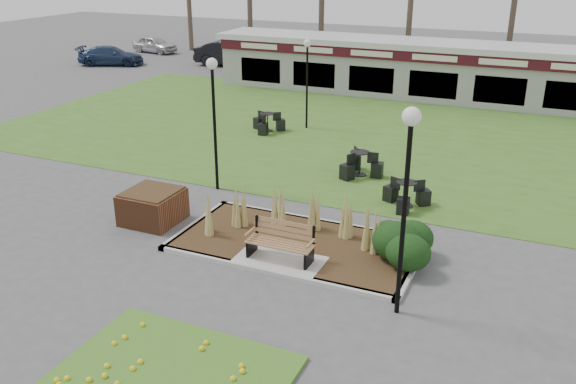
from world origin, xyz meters
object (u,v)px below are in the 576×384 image
at_px(bistro_set_c, 406,198).
at_px(bistro_set_a, 267,125).
at_px(park_bench, 281,241).
at_px(car_silver, 155,44).
at_px(bistro_set_b, 359,167).
at_px(car_blue, 111,56).
at_px(brick_planter, 153,206).
at_px(lamp_post_mid_left, 307,64).
at_px(car_black, 232,54).
at_px(food_pavilion, 439,70).
at_px(lamp_post_mid_right, 213,95).
at_px(lamp_post_near_left, 408,168).

bearing_deg(bistro_set_c, bistro_set_a, 142.40).
distance_m(park_bench, car_silver, 34.66).
xyz_separation_m(bistro_set_b, car_blue, (-21.95, 13.94, 0.32)).
xyz_separation_m(brick_planter, bistro_set_c, (6.38, 4.00, -0.19)).
relative_size(lamp_post_mid_left, bistro_set_a, 2.59).
xyz_separation_m(park_bench, bistro_set_a, (-5.43, 10.45, -0.31)).
bearing_deg(car_blue, car_black, -90.71).
bearing_deg(park_bench, brick_planter, 170.31).
distance_m(brick_planter, bistro_set_a, 9.76).
xyz_separation_m(car_silver, car_black, (8.12, -2.64, 0.20)).
xyz_separation_m(food_pavilion, car_blue, (-22.10, 1.04, -0.85)).
relative_size(lamp_post_mid_right, car_black, 0.85).
bearing_deg(car_blue, lamp_post_mid_right, -154.99).
xyz_separation_m(brick_planter, lamp_post_near_left, (7.62, -1.80, 2.83)).
height_order(brick_planter, bistro_set_b, brick_planter).
xyz_separation_m(bistro_set_a, bistro_set_b, (5.28, -3.64, 0.02)).
relative_size(park_bench, food_pavilion, 0.07).
height_order(lamp_post_mid_right, car_blue, lamp_post_mid_right).
distance_m(brick_planter, food_pavilion, 19.49).
bearing_deg(bistro_set_a, car_blue, 148.30).
bearing_deg(lamp_post_mid_left, car_blue, 153.14).
relative_size(bistro_set_c, car_silver, 0.40).
xyz_separation_m(lamp_post_mid_right, bistro_set_a, (-1.42, 6.74, -2.82)).
bearing_deg(bistro_set_b, lamp_post_mid_left, 129.35).
distance_m(bistro_set_a, car_blue, 19.60).
height_order(park_bench, car_silver, car_silver).
bearing_deg(car_silver, bistro_set_a, -123.43).
height_order(lamp_post_near_left, car_blue, lamp_post_near_left).
bearing_deg(lamp_post_near_left, car_blue, 139.27).
bearing_deg(lamp_post_near_left, car_black, 125.44).
xyz_separation_m(bistro_set_a, car_blue, (-16.67, 10.30, 0.34)).
bearing_deg(lamp_post_mid_right, park_bench, -42.89).
relative_size(lamp_post_mid_left, lamp_post_mid_right, 0.90).
bearing_deg(car_blue, food_pavilion, -114.41).
relative_size(bistro_set_a, car_silver, 0.40).
bearing_deg(car_silver, bistro_set_b, -121.64).
height_order(lamp_post_mid_right, bistro_set_c, lamp_post_mid_right).
distance_m(brick_planter, car_black, 25.04).
distance_m(park_bench, bistro_set_b, 6.82).
relative_size(bistro_set_b, bistro_set_c, 1.07).
xyz_separation_m(lamp_post_near_left, car_black, (-17.62, 24.76, -2.48)).
height_order(brick_planter, bistro_set_a, brick_planter).
distance_m(car_black, car_blue, 8.25).
height_order(food_pavilion, lamp_post_mid_right, lamp_post_mid_right).
bearing_deg(park_bench, lamp_post_mid_right, 137.11).
bearing_deg(food_pavilion, bistro_set_b, -90.64).
height_order(food_pavilion, car_silver, food_pavilion).
bearing_deg(car_silver, food_pavilion, -96.93).
distance_m(lamp_post_mid_left, car_black, 15.99).
relative_size(lamp_post_mid_right, bistro_set_c, 2.88).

